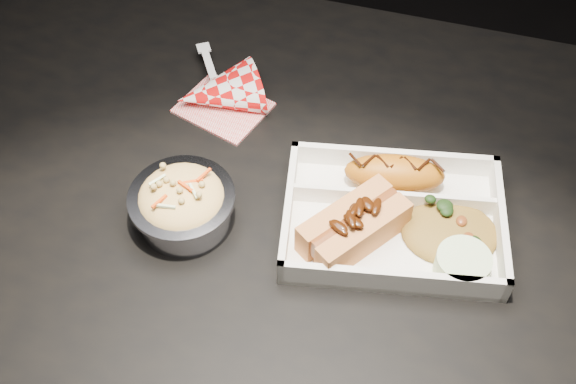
# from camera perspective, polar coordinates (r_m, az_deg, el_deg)

# --- Properties ---
(dining_table) EXTENTS (1.20, 0.80, 0.75)m
(dining_table) POSITION_cam_1_polar(r_m,az_deg,el_deg) (0.93, 3.53, -5.36)
(dining_table) COLOR black
(dining_table) RESTS_ON ground
(food_tray) EXTENTS (0.28, 0.22, 0.04)m
(food_tray) POSITION_cam_1_polar(r_m,az_deg,el_deg) (0.85, 8.24, -2.25)
(food_tray) COLOR silver
(food_tray) RESTS_ON dining_table
(fried_pastry) EXTENTS (0.13, 0.07, 0.04)m
(fried_pastry) POSITION_cam_1_polar(r_m,az_deg,el_deg) (0.87, 8.41, 1.45)
(fried_pastry) COLOR #BC6712
(fried_pastry) RESTS_ON food_tray
(hotdog) EXTENTS (0.12, 0.14, 0.06)m
(hotdog) POSITION_cam_1_polar(r_m,az_deg,el_deg) (0.81, 5.24, -2.60)
(hotdog) COLOR #D28447
(hotdog) RESTS_ON food_tray
(fried_rice_mound) EXTENTS (0.13, 0.11, 0.03)m
(fried_rice_mound) POSITION_cam_1_polar(r_m,az_deg,el_deg) (0.84, 12.76, -2.69)
(fried_rice_mound) COLOR olive
(fried_rice_mound) RESTS_ON food_tray
(cupcake_liner) EXTENTS (0.06, 0.06, 0.03)m
(cupcake_liner) POSITION_cam_1_polar(r_m,az_deg,el_deg) (0.81, 13.60, -5.63)
(cupcake_liner) COLOR beige
(cupcake_liner) RESTS_ON food_tray
(foil_coleslaw_cup) EXTENTS (0.12, 0.12, 0.07)m
(foil_coleslaw_cup) POSITION_cam_1_polar(r_m,az_deg,el_deg) (0.83, -8.35, -0.83)
(foil_coleslaw_cup) COLOR silver
(foil_coleslaw_cup) RESTS_ON dining_table
(napkin_fork) EXTENTS (0.15, 0.16, 0.10)m
(napkin_fork) POSITION_cam_1_polar(r_m,az_deg,el_deg) (0.97, -5.55, 7.78)
(napkin_fork) COLOR red
(napkin_fork) RESTS_ON dining_table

